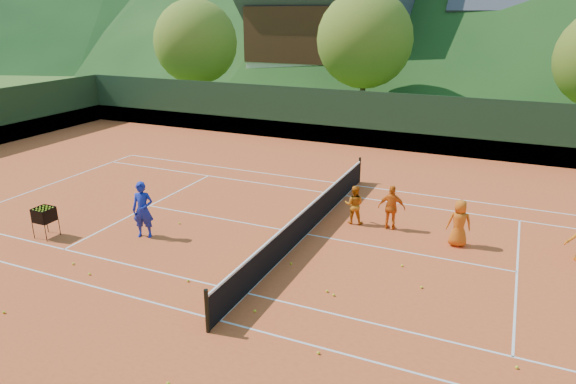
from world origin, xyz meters
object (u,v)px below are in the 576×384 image
at_px(student_b, 392,208).
at_px(student_a, 354,205).
at_px(chalet_left, 330,27).
at_px(chalet_mid, 530,37).
at_px(tennis_net, 307,220).
at_px(student_c, 459,223).
at_px(ball_hopper, 44,215).
at_px(coach, 143,210).

bearing_deg(student_b, student_a, -6.11).
bearing_deg(chalet_left, chalet_mid, 14.04).
bearing_deg(chalet_left, student_b, -66.42).
bearing_deg(student_a, tennis_net, 43.00).
xyz_separation_m(student_a, student_c, (3.50, -0.41, 0.07)).
distance_m(student_b, chalet_left, 31.41).
relative_size(student_c, chalet_mid, 0.12).
xyz_separation_m(student_b, student_c, (2.21, -0.43, -0.01)).
xyz_separation_m(student_b, chalet_mid, (3.59, 32.44, 4.21)).
height_order(student_a, student_c, student_c).
relative_size(student_c, ball_hopper, 1.50).
bearing_deg(student_c, student_b, -24.27).
bearing_deg(chalet_mid, coach, -106.48).
relative_size(student_c, tennis_net, 0.12).
bearing_deg(student_a, student_c, 162.47).
distance_m(tennis_net, chalet_left, 32.04).
relative_size(coach, student_c, 1.24).
xyz_separation_m(student_b, tennis_net, (-2.41, -1.56, -0.26)).
bearing_deg(coach, student_c, -0.44).
xyz_separation_m(student_c, chalet_mid, (1.38, 32.86, 4.22)).
distance_m(student_c, chalet_left, 32.72).
height_order(ball_hopper, chalet_left, chalet_left).
relative_size(student_b, chalet_left, 0.11).
height_order(student_c, chalet_mid, chalet_mid).
distance_m(student_a, chalet_left, 30.95).
relative_size(student_b, student_c, 1.02).
distance_m(student_c, chalet_mid, 33.16).
bearing_deg(chalet_mid, ball_hopper, -109.93).
distance_m(student_c, ball_hopper, 13.15).
height_order(coach, student_a, coach).
xyz_separation_m(ball_hopper, chalet_mid, (13.64, 37.62, 4.22)).
distance_m(tennis_net, ball_hopper, 8.46).
bearing_deg(student_b, chalet_left, -73.45).
height_order(coach, tennis_net, coach).
bearing_deg(student_b, student_c, 162.04).
relative_size(ball_hopper, chalet_left, 0.07).
bearing_deg(chalet_left, tennis_net, -71.57).
bearing_deg(coach, chalet_left, 78.64).
distance_m(student_a, ball_hopper, 10.17).
distance_m(coach, tennis_net, 5.29).
bearing_deg(chalet_mid, student_b, -96.31).
bearing_deg(chalet_left, coach, -80.75).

